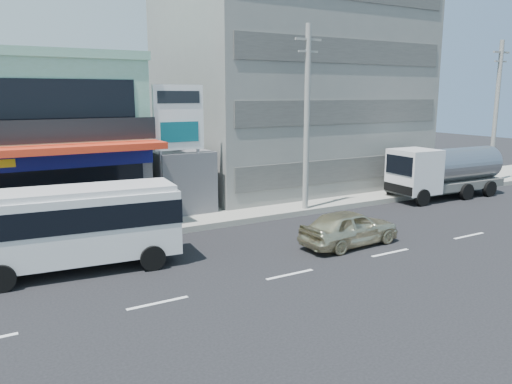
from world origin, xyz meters
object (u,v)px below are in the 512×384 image
satellite_dish (176,148)px  billboard (179,125)px  motorcycle_rider (11,252)px  utility_pole_near (307,119)px  minibus (75,222)px  sedan (349,228)px  utility_pole_far (496,113)px  tanker_truck (443,171)px  concrete_building (289,86)px  shop_building (5,143)px

satellite_dish → billboard: bearing=-105.5°
satellite_dish → motorcycle_rider: (-8.70, -5.66, -2.80)m
utility_pole_near → minibus: (-12.54, -3.02, -3.30)m
minibus → sedan: size_ratio=1.64×
billboard → motorcycle_rider: 9.97m
utility_pole_far → sedan: utility_pole_far is taller
minibus → satellite_dish: bearing=45.4°
utility_pole_near → tanker_truck: 10.57m
concrete_building → tanker_truck: bearing=-55.0°
shop_building → tanker_truck: bearing=-17.2°
shop_building → utility_pole_near: (14.00, -6.55, 1.15)m
billboard → minibus: bearing=-141.4°
concrete_building → utility_pole_far: 14.32m
tanker_truck → motorcycle_rider: (-24.65, -1.17, -0.94)m
minibus → motorcycle_rider: size_ratio=3.23×
concrete_building → billboard: bearing=-151.1°
minibus → concrete_building: bearing=32.7°
sedan → utility_pole_near: bearing=-20.5°
sedan → tanker_truck: size_ratio=0.57×
utility_pole_near → sedan: size_ratio=2.15×
motorcycle_rider → sedan: bearing=-15.8°
minibus → sedan: minibus is taller
utility_pole_far → concrete_building: bearing=147.7°
utility_pole_near → utility_pole_far: size_ratio=1.00×
utility_pole_far → utility_pole_near: bearing=180.0°
billboard → motorcycle_rider: (-8.20, -3.86, -4.15)m
shop_building → sedan: bearing=-45.1°
concrete_building → billboard: 12.17m
satellite_dish → utility_pole_far: 22.35m
satellite_dish → utility_pole_near: size_ratio=0.15×
concrete_building → minibus: bearing=-147.3°
satellite_dish → tanker_truck: (15.95, -4.49, -1.86)m
utility_pole_near → satellite_dish: bearing=149.0°
minibus → tanker_truck: 22.59m
concrete_building → sedan: 15.78m
sedan → concrete_building: bearing=-26.7°
utility_pole_far → tanker_truck: utility_pole_far is taller
concrete_building → motorcycle_rider: 21.95m
shop_building → tanker_truck: shop_building is taller
billboard → tanker_truck: (16.45, -2.69, -3.21)m
tanker_truck → sedan: bearing=-157.6°
billboard → motorcycle_rider: billboard is taller
concrete_building → motorcycle_rider: concrete_building is taller
shop_building → concrete_building: concrete_building is taller
concrete_building → tanker_truck: size_ratio=1.95×
motorcycle_rider → minibus: bearing=-24.1°
minibus → motorcycle_rider: minibus is taller
utility_pole_near → motorcycle_rider: (-14.70, -2.06, -4.37)m
sedan → motorcycle_rider: bearing=70.9°
concrete_building → utility_pole_near: (-4.00, -7.60, -1.85)m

